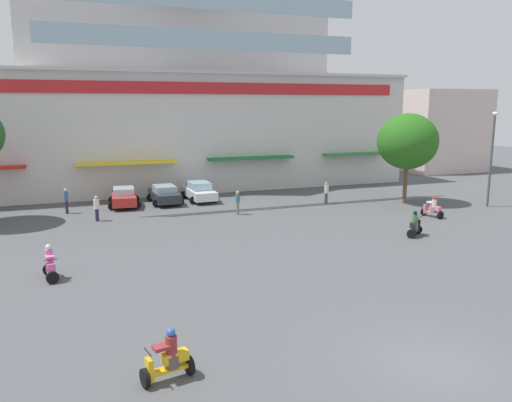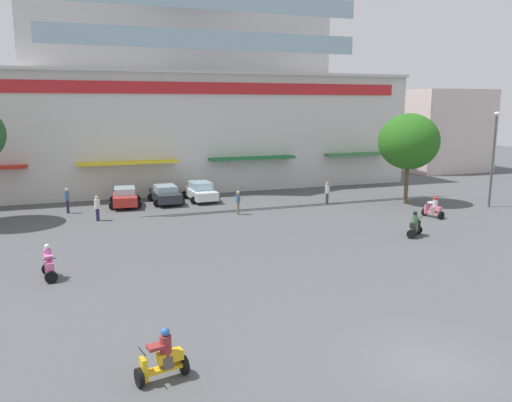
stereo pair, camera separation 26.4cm
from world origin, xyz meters
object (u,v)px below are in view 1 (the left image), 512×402
object	(u,v)px
pedestrian_1	(326,191)
scooter_rider_1	(415,225)
pedestrian_2	(238,201)
parked_car_2	(199,191)
plaza_tree_1	(408,141)
pedestrian_0	(66,199)
scooter_rider_2	(168,360)
parked_car_0	(124,197)
scooter_rider_4	(50,265)
parked_car_1	(165,194)
scooter_rider_3	(433,209)
pedestrian_3	(97,207)
streetlamp_near	(492,152)

from	to	relation	value
pedestrian_1	scooter_rider_1	bearing A→B (deg)	-89.43
scooter_rider_1	pedestrian_1	distance (m)	10.45
scooter_rider_1	pedestrian_2	bearing A→B (deg)	130.57
parked_car_2	pedestrian_2	size ratio (longest dim) A/B	2.71
plaza_tree_1	pedestrian_0	distance (m)	24.91
scooter_rider_2	pedestrian_0	world-z (taller)	pedestrian_0
scooter_rider_2	pedestrian_2	size ratio (longest dim) A/B	0.91
parked_car_0	scooter_rider_1	bearing A→B (deg)	-44.77
scooter_rider_4	pedestrian_0	bearing A→B (deg)	87.17
parked_car_2	scooter_rider_1	world-z (taller)	scooter_rider_1
pedestrian_1	pedestrian_0	bearing A→B (deg)	171.02
parked_car_1	scooter_rider_3	size ratio (longest dim) A/B	2.63
pedestrian_1	pedestrian_3	size ratio (longest dim) A/B	0.99
scooter_rider_4	pedestrian_3	size ratio (longest dim) A/B	0.92
scooter_rider_2	pedestrian_0	size ratio (longest dim) A/B	0.85
parked_car_0	parked_car_1	world-z (taller)	parked_car_0
scooter_rider_1	pedestrian_3	world-z (taller)	pedestrian_3
scooter_rider_1	pedestrian_3	size ratio (longest dim) A/B	0.91
parked_car_1	scooter_rider_3	bearing A→B (deg)	-34.57
scooter_rider_4	scooter_rider_2	bearing A→B (deg)	-71.77
scooter_rider_1	scooter_rider_3	xyz separation A→B (m)	(4.25, 3.69, -0.04)
pedestrian_0	pedestrian_1	distance (m)	18.76
parked_car_1	scooter_rider_4	bearing A→B (deg)	-116.78
scooter_rider_1	pedestrian_2	world-z (taller)	pedestrian_2
scooter_rider_3	parked_car_2	bearing A→B (deg)	139.44
parked_car_2	scooter_rider_3	world-z (taller)	parked_car_2
plaza_tree_1	pedestrian_0	size ratio (longest dim) A/B	3.86
pedestrian_3	streetlamp_near	distance (m)	27.89
plaza_tree_1	pedestrian_0	xyz separation A→B (m)	(-24.14, 4.94, -3.67)
scooter_rider_1	pedestrian_1	size ratio (longest dim) A/B	0.91
scooter_rider_1	scooter_rider_2	xyz separation A→B (m)	(-16.07, -10.45, -0.03)
parked_car_1	streetlamp_near	distance (m)	24.25
parked_car_1	pedestrian_2	distance (m)	6.92
plaza_tree_1	scooter_rider_2	world-z (taller)	plaza_tree_1
parked_car_0	parked_car_1	bearing A→B (deg)	2.06
parked_car_2	streetlamp_near	world-z (taller)	streetlamp_near
parked_car_1	scooter_rider_4	world-z (taller)	scooter_rider_4
scooter_rider_2	pedestrian_1	xyz separation A→B (m)	(15.97, 20.89, 0.33)
plaza_tree_1	pedestrian_2	size ratio (longest dim) A/B	4.13
pedestrian_2	pedestrian_3	distance (m)	9.21
parked_car_2	streetlamp_near	distance (m)	21.88
parked_car_2	scooter_rider_3	bearing A→B (deg)	-40.56
pedestrian_2	scooter_rider_2	bearing A→B (deg)	-113.37
scooter_rider_1	pedestrian_0	bearing A→B (deg)	144.33
pedestrian_2	streetlamp_near	bearing A→B (deg)	-11.72
scooter_rider_1	scooter_rider_2	size ratio (longest dim) A/B	1.00
pedestrian_3	scooter_rider_4	bearing A→B (deg)	-103.07
pedestrian_3	streetlamp_near	world-z (taller)	streetlamp_near
plaza_tree_1	parked_car_1	world-z (taller)	plaza_tree_1
parked_car_1	pedestrian_1	distance (m)	12.28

